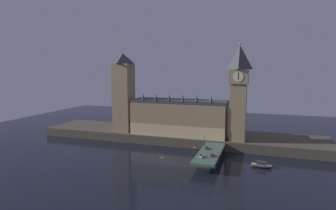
{
  "coord_description": "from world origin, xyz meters",
  "views": [
    {
      "loc": [
        61.26,
        -169.78,
        55.85
      ],
      "look_at": [
        -2.3,
        20.0,
        30.19
      ],
      "focal_mm": 30.0,
      "sensor_mm": 36.0,
      "label": 1
    }
  ],
  "objects_px": {
    "victoria_tower": "(124,93)",
    "street_lamp_near": "(194,151)",
    "clock_tower": "(239,90)",
    "car_northbound_lead": "(207,148)",
    "car_northbound_trail": "(201,156)",
    "pedestrian_mid_walk": "(219,153)",
    "boat_downstream": "(261,165)",
    "pedestrian_near_rail": "(197,154)",
    "street_lamp_far": "(205,139)",
    "car_southbound_lead": "(212,155)",
    "pedestrian_far_rail": "(204,145)"
  },
  "relations": [
    {
      "from": "car_northbound_lead",
      "to": "street_lamp_near",
      "type": "distance_m",
      "value": 20.92
    },
    {
      "from": "pedestrian_near_rail",
      "to": "boat_downstream",
      "type": "bearing_deg",
      "value": 13.47
    },
    {
      "from": "clock_tower",
      "to": "victoria_tower",
      "type": "xyz_separation_m",
      "value": [
        -88.45,
        1.56,
        -4.56
      ]
    },
    {
      "from": "boat_downstream",
      "to": "pedestrian_mid_walk",
      "type": "bearing_deg",
      "value": -175.92
    },
    {
      "from": "car_southbound_lead",
      "to": "street_lamp_near",
      "type": "height_order",
      "value": "street_lamp_near"
    },
    {
      "from": "clock_tower",
      "to": "street_lamp_far",
      "type": "xyz_separation_m",
      "value": [
        -19.67,
        -17.09,
        -31.74
      ]
    },
    {
      "from": "car_northbound_trail",
      "to": "pedestrian_near_rail",
      "type": "xyz_separation_m",
      "value": [
        -2.89,
        2.0,
        0.14
      ]
    },
    {
      "from": "boat_downstream",
      "to": "car_northbound_trail",
      "type": "bearing_deg",
      "value": -162.18
    },
    {
      "from": "victoria_tower",
      "to": "street_lamp_near",
      "type": "distance_m",
      "value": 88.25
    },
    {
      "from": "street_lamp_near",
      "to": "street_lamp_far",
      "type": "bearing_deg",
      "value": 90.0
    },
    {
      "from": "victoria_tower",
      "to": "pedestrian_near_rail",
      "type": "bearing_deg",
      "value": -32.02
    },
    {
      "from": "pedestrian_near_rail",
      "to": "pedestrian_far_rail",
      "type": "bearing_deg",
      "value": 90.0
    },
    {
      "from": "car_northbound_lead",
      "to": "boat_downstream",
      "type": "xyz_separation_m",
      "value": [
        32.93,
        -6.95,
        -5.29
      ]
    },
    {
      "from": "car_northbound_trail",
      "to": "pedestrian_near_rail",
      "type": "distance_m",
      "value": 3.52
    },
    {
      "from": "pedestrian_mid_walk",
      "to": "pedestrian_far_rail",
      "type": "bearing_deg",
      "value": 127.38
    },
    {
      "from": "street_lamp_far",
      "to": "car_southbound_lead",
      "type": "bearing_deg",
      "value": -68.45
    },
    {
      "from": "pedestrian_near_rail",
      "to": "street_lamp_far",
      "type": "xyz_separation_m",
      "value": [
        -0.4,
        24.62,
        3.47
      ]
    },
    {
      "from": "car_northbound_trail",
      "to": "car_southbound_lead",
      "type": "relative_size",
      "value": 1.13
    },
    {
      "from": "street_lamp_near",
      "to": "car_northbound_trail",
      "type": "bearing_deg",
      "value": 40.54
    },
    {
      "from": "pedestrian_mid_walk",
      "to": "boat_downstream",
      "type": "distance_m",
      "value": 24.92
    },
    {
      "from": "clock_tower",
      "to": "car_northbound_lead",
      "type": "xyz_separation_m",
      "value": [
        -16.37,
        -26.18,
        -35.37
      ]
    },
    {
      "from": "car_southbound_lead",
      "to": "street_lamp_far",
      "type": "distance_m",
      "value": 25.0
    },
    {
      "from": "street_lamp_far",
      "to": "pedestrian_far_rail",
      "type": "bearing_deg",
      "value": -81.28
    },
    {
      "from": "victoria_tower",
      "to": "pedestrian_near_rail",
      "type": "distance_m",
      "value": 87.17
    },
    {
      "from": "pedestrian_mid_walk",
      "to": "street_lamp_near",
      "type": "distance_m",
      "value": 17.06
    },
    {
      "from": "pedestrian_mid_walk",
      "to": "pedestrian_near_rail",
      "type": "bearing_deg",
      "value": -149.38
    },
    {
      "from": "car_southbound_lead",
      "to": "car_northbound_lead",
      "type": "bearing_deg",
      "value": 112.59
    },
    {
      "from": "car_southbound_lead",
      "to": "pedestrian_mid_walk",
      "type": "xyz_separation_m",
      "value": [
        2.89,
        5.24,
        0.22
      ]
    },
    {
      "from": "pedestrian_near_rail",
      "to": "pedestrian_mid_walk",
      "type": "distance_m",
      "value": 13.46
    },
    {
      "from": "street_lamp_near",
      "to": "street_lamp_far",
      "type": "relative_size",
      "value": 0.98
    },
    {
      "from": "street_lamp_far",
      "to": "pedestrian_mid_walk",
      "type": "bearing_deg",
      "value": -56.0
    },
    {
      "from": "car_northbound_trail",
      "to": "street_lamp_near",
      "type": "bearing_deg",
      "value": -139.46
    },
    {
      "from": "pedestrian_near_rail",
      "to": "street_lamp_far",
      "type": "distance_m",
      "value": 24.86
    },
    {
      "from": "pedestrian_far_rail",
      "to": "car_northbound_trail",
      "type": "bearing_deg",
      "value": -83.13
    },
    {
      "from": "pedestrian_near_rail",
      "to": "pedestrian_mid_walk",
      "type": "height_order",
      "value": "pedestrian_mid_walk"
    },
    {
      "from": "victoria_tower",
      "to": "car_northbound_lead",
      "type": "bearing_deg",
      "value": -21.04
    },
    {
      "from": "pedestrian_mid_walk",
      "to": "boat_downstream",
      "type": "relative_size",
      "value": 0.14
    },
    {
      "from": "clock_tower",
      "to": "pedestrian_mid_walk",
      "type": "relative_size",
      "value": 39.54
    },
    {
      "from": "clock_tower",
      "to": "pedestrian_near_rail",
      "type": "distance_m",
      "value": 57.88
    },
    {
      "from": "clock_tower",
      "to": "victoria_tower",
      "type": "distance_m",
      "value": 88.58
    },
    {
      "from": "victoria_tower",
      "to": "car_northbound_trail",
      "type": "distance_m",
      "value": 90.51
    },
    {
      "from": "victoria_tower",
      "to": "car_northbound_trail",
      "type": "bearing_deg",
      "value": -32.13
    },
    {
      "from": "victoria_tower",
      "to": "street_lamp_near",
      "type": "height_order",
      "value": "victoria_tower"
    },
    {
      "from": "victoria_tower",
      "to": "pedestrian_mid_walk",
      "type": "bearing_deg",
      "value": -24.26
    },
    {
      "from": "car_southbound_lead",
      "to": "pedestrian_far_rail",
      "type": "relative_size",
      "value": 2.44
    },
    {
      "from": "clock_tower",
      "to": "street_lamp_near",
      "type": "bearing_deg",
      "value": -112.91
    },
    {
      "from": "car_southbound_lead",
      "to": "boat_downstream",
      "type": "bearing_deg",
      "value": 14.4
    },
    {
      "from": "clock_tower",
      "to": "car_northbound_lead",
      "type": "bearing_deg",
      "value": -122.02
    },
    {
      "from": "pedestrian_far_rail",
      "to": "street_lamp_near",
      "type": "distance_m",
      "value": 27.05
    },
    {
      "from": "victoria_tower",
      "to": "street_lamp_near",
      "type": "xyz_separation_m",
      "value": [
        68.79,
        -48.08,
        -27.29
      ]
    }
  ]
}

